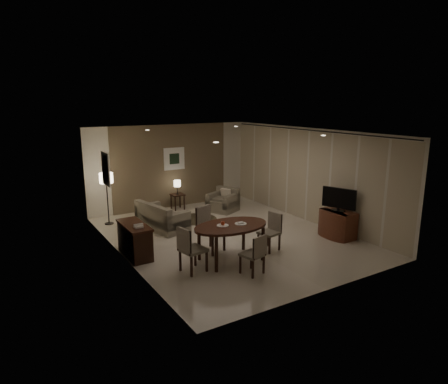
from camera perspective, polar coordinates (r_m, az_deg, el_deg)
room_shell at (r=10.40m, az=-0.58°, el=1.29°), size 5.50×7.00×2.70m
taupe_accent at (r=13.10m, az=-7.54°, el=3.64°), size 3.96×0.03×2.70m
curtain_wall at (r=11.69m, az=11.81°, el=2.18°), size 0.08×6.70×2.58m
curtain_rod at (r=11.52m, az=12.12°, el=8.64°), size 0.03×6.80×0.03m
art_back_frame at (r=13.08m, az=-7.13°, el=4.74°), size 0.72×0.03×0.72m
art_back_canvas at (r=13.06m, az=-7.10°, el=4.74°), size 0.34×0.01×0.34m
art_left_frame at (r=9.99m, az=-16.55°, el=3.17°), size 0.03×0.60×0.80m
art_left_canvas at (r=9.99m, az=-16.47°, el=3.18°), size 0.01×0.46×0.64m
downlight_nl at (r=7.61m, az=-1.13°, el=7.11°), size 0.10×0.10×0.01m
downlight_nr at (r=9.34m, az=14.00°, el=7.84°), size 0.10×0.10×0.01m
downlight_fl at (r=10.86m, az=-10.90°, el=8.68°), size 0.10×0.10×0.01m
downlight_fr at (r=12.13m, az=1.72°, el=9.35°), size 0.10×0.10×0.01m
console_desk at (r=9.30m, az=-12.62°, el=-6.72°), size 0.48×1.20×0.75m
telephone at (r=8.90m, az=-12.12°, el=-4.72°), size 0.20×0.14×0.09m
tv_cabinet at (r=10.71m, az=15.96°, el=-4.41°), size 0.48×0.90×0.70m
flat_tv at (r=10.52m, az=16.11°, el=-0.95°), size 0.36×0.85×0.60m
dining_table at (r=8.85m, az=1.00°, el=-7.24°), size 1.72×1.08×0.81m
chair_near at (r=8.20m, az=4.05°, el=-8.82°), size 0.49×0.49×0.85m
chair_far at (r=9.30m, az=-1.81°, el=-5.39°), size 0.66×0.66×1.06m
chair_left at (r=8.28m, az=-4.42°, el=-8.12°), size 0.55×0.55×0.98m
chair_right at (r=9.46m, az=6.45°, el=-5.74°), size 0.50×0.50×0.88m
plate_a at (r=8.66m, az=-0.18°, el=-4.80°), size 0.26×0.26×0.02m
plate_b at (r=8.79m, az=2.40°, el=-4.55°), size 0.26×0.26×0.02m
fruit_apple at (r=8.65m, az=-0.18°, el=-4.47°), size 0.09×0.09×0.09m
napkin at (r=8.78m, az=2.40°, el=-4.41°), size 0.12×0.08×0.03m
round_rug at (r=11.92m, az=-3.95°, el=-3.86°), size 1.21×1.21×0.01m
sofa at (r=11.09m, az=-8.82°, el=-3.34°), size 1.69×1.10×0.74m
armchair at (r=12.66m, az=-0.18°, el=-1.14°), size 1.04×1.06×0.73m
side_table at (r=12.98m, az=-6.63°, el=-1.38°), size 0.39×0.39×0.50m
table_lamp at (r=12.87m, az=-6.69°, el=0.79°), size 0.22×0.22×0.50m
floor_lamp at (r=11.72m, az=-16.30°, el=-0.94°), size 0.38×0.38×1.48m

